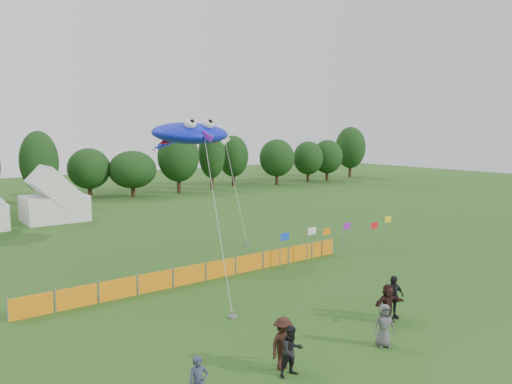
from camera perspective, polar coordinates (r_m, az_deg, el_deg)
ground at (r=21.70m, az=9.94°, el=-15.39°), size 160.00×160.00×0.00m
treeline at (r=60.89m, az=-21.37°, el=2.82°), size 104.57×8.78×8.36m
tent_right at (r=48.75m, az=-22.06°, el=-0.85°), size 5.39×4.31×3.80m
barrier_fence at (r=27.94m, az=-5.82°, el=-9.04°), size 19.90×0.06×1.00m
flag_row at (r=33.59m, az=9.38°, el=-4.82°), size 10.73×0.80×2.23m
spectator_a at (r=15.86m, az=-6.58°, el=-20.91°), size 0.70×0.57×1.67m
spectator_b at (r=17.65m, az=4.12°, el=-17.68°), size 0.93×0.77×1.75m
spectator_c at (r=18.05m, az=3.11°, el=-16.88°), size 1.35×0.98×1.87m
spectator_d at (r=23.20m, az=15.37°, el=-11.49°), size 1.21×0.74×1.93m
spectator_e at (r=20.34m, az=14.43°, el=-14.55°), size 0.97×0.85×1.67m
spectator_f at (r=22.70m, az=14.82°, el=-12.20°), size 1.63×0.76×1.69m
stingray_kite at (r=33.06m, az=-7.76°, el=6.63°), size 7.02×18.07×8.99m
small_kite_white at (r=43.05m, az=-2.92°, el=2.91°), size 5.54×10.46×7.98m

